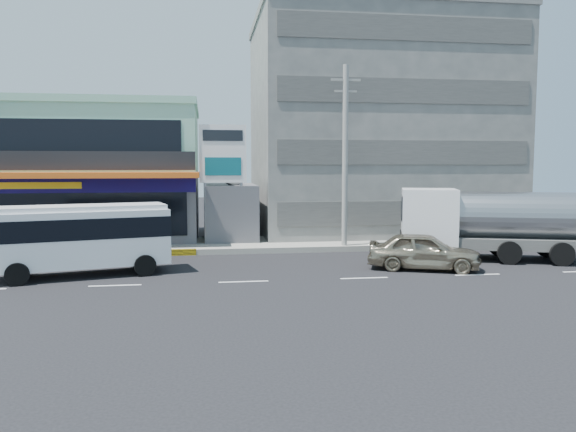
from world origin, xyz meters
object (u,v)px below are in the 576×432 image
object	(u,v)px
billboard	(223,160)
utility_pole_near	(345,156)
satellite_dish	(231,184)
tanker_truck	(485,222)
minibus	(81,234)
motorcycle_rider	(97,247)
concrete_building	(375,131)
sedan	(424,251)
shop_building	(99,176)

from	to	relation	value
billboard	utility_pole_near	xyz separation A→B (m)	(6.50, -1.80, 0.22)
satellite_dish	tanker_truck	xyz separation A→B (m)	(12.20, -7.34, -1.71)
satellite_dish	minibus	size ratio (longest dim) A/B	0.20
tanker_truck	motorcycle_rider	size ratio (longest dim) A/B	3.64
concrete_building	utility_pole_near	distance (m)	8.79
motorcycle_rider	concrete_building	bearing A→B (deg)	31.61
tanker_truck	motorcycle_rider	world-z (taller)	tanker_truck
sedan	motorcycle_rider	xyz separation A→B (m)	(-14.73, 3.31, -0.01)
minibus	shop_building	bearing A→B (deg)	96.43
minibus	tanker_truck	xyz separation A→B (m)	(18.88, 1.46, 0.08)
shop_building	sedan	xyz separation A→B (m)	(16.18, -12.45, -3.16)
concrete_building	tanker_truck	size ratio (longest dim) A/B	1.74
satellite_dish	utility_pole_near	world-z (taller)	utility_pole_near
minibus	motorcycle_rider	size ratio (longest dim) A/B	2.97
billboard	sedan	size ratio (longest dim) A/B	1.40
concrete_building	billboard	world-z (taller)	concrete_building
concrete_building	tanker_truck	bearing A→B (deg)	-79.03
utility_pole_near	concrete_building	bearing A→B (deg)	62.24
billboard	satellite_dish	bearing A→B (deg)	74.48
concrete_building	satellite_dish	bearing A→B (deg)	-158.20
sedan	motorcycle_rider	world-z (taller)	motorcycle_rider
satellite_dish	utility_pole_near	xyz separation A→B (m)	(6.00, -3.60, 1.57)
shop_building	concrete_building	bearing A→B (deg)	3.35
motorcycle_rider	utility_pole_near	bearing A→B (deg)	11.64
minibus	tanker_truck	world-z (taller)	tanker_truck
concrete_building	utility_pole_near	xyz separation A→B (m)	(-4.00, -7.60, -1.85)
billboard	tanker_truck	size ratio (longest dim) A/B	0.75
shop_building	billboard	world-z (taller)	shop_building
billboard	motorcycle_rider	distance (m)	8.52
billboard	concrete_building	bearing A→B (deg)	28.92
shop_building	satellite_dish	size ratio (longest dim) A/B	8.27
shop_building	tanker_truck	xyz separation A→B (m)	(20.20, -10.29, -2.13)
concrete_building	utility_pole_near	bearing A→B (deg)	-117.76
utility_pole_near	shop_building	bearing A→B (deg)	154.94
minibus	concrete_building	bearing A→B (deg)	37.50
billboard	sedan	bearing A→B (deg)	-41.57
billboard	utility_pole_near	distance (m)	6.75
billboard	tanker_truck	bearing A→B (deg)	-23.59
minibus	motorcycle_rider	world-z (taller)	minibus
satellite_dish	motorcycle_rider	bearing A→B (deg)	-136.65
concrete_building	satellite_dish	xyz separation A→B (m)	(-10.00, -4.00, -3.42)
concrete_building	billboard	distance (m)	12.17
utility_pole_near	sedan	size ratio (longest dim) A/B	2.03
concrete_building	sedan	size ratio (longest dim) A/B	3.24
minibus	tanker_truck	distance (m)	18.93
billboard	sedan	xyz separation A→B (m)	(8.68, -7.70, -4.09)
tanker_truck	minibus	bearing A→B (deg)	-175.59
billboard	minibus	size ratio (longest dim) A/B	0.92
concrete_building	utility_pole_near	size ratio (longest dim) A/B	1.60
satellite_dish	billboard	distance (m)	2.31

